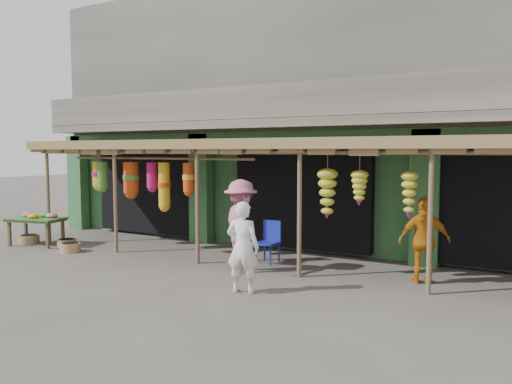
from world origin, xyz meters
The scene contains 11 objects.
ground centered at (0.00, 0.00, 0.00)m, with size 80.00×80.00×0.00m, color #514C47.
building centered at (0.00, 4.87, 3.37)m, with size 16.40×6.80×7.00m.
awning centered at (-0.15, 0.80, 2.57)m, with size 14.00×2.70×2.79m.
flower_table centered at (-6.55, -0.54, 0.71)m, with size 1.61×1.16×0.87m.
blue_chair centered at (-0.14, 0.70, 0.53)m, with size 0.47×0.48×0.95m.
basket_left centered at (-7.00, -0.47, 0.11)m, with size 0.54×0.54×0.22m, color olive.
basket_mid centered at (-5.76, -0.25, 0.09)m, with size 0.48×0.48×0.19m, color olive.
basket_right centered at (-5.05, -0.73, 0.11)m, with size 0.49×0.49×0.22m, color olive.
person_front centered at (0.59, -1.71, 0.82)m, with size 0.60×0.39×1.65m, color white.
person_vendor centered at (3.28, 0.54, 0.83)m, with size 0.97×0.40×1.65m, color #C16F12.
person_shopper centered at (-0.24, -0.39, 0.97)m, with size 1.25×0.72×1.94m, color #C0657F.
Camera 1 is at (5.07, -9.22, 2.53)m, focal length 35.00 mm.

